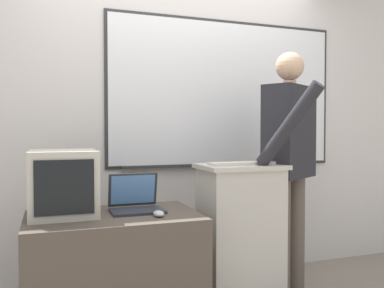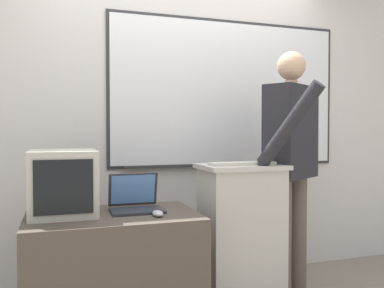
{
  "view_description": "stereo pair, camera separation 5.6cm",
  "coord_description": "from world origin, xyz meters",
  "px_view_note": "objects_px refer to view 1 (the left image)",
  "views": [
    {
      "loc": [
        -0.96,
        -1.96,
        1.2
      ],
      "look_at": [
        -0.1,
        0.45,
        1.12
      ],
      "focal_mm": 38.0,
      "sensor_mm": 36.0,
      "label": 1
    },
    {
      "loc": [
        -0.9,
        -1.98,
        1.2
      ],
      "look_at": [
        -0.1,
        0.45,
        1.12
      ],
      "focal_mm": 38.0,
      "sensor_mm": 36.0,
      "label": 2
    }
  ],
  "objects_px": {
    "lectern_podium": "(240,236)",
    "computer_mouse_by_laptop": "(159,214)",
    "crt_monitor": "(63,183)",
    "person_presenter": "(290,155)",
    "laptop": "(135,201)",
    "side_desk": "(114,275)",
    "wireless_keyboard": "(242,163)"
  },
  "relations": [
    {
      "from": "lectern_podium",
      "to": "computer_mouse_by_laptop",
      "type": "relative_size",
      "value": 9.81
    },
    {
      "from": "lectern_podium",
      "to": "computer_mouse_by_laptop",
      "type": "xyz_separation_m",
      "value": [
        -0.64,
        -0.25,
        0.24
      ]
    },
    {
      "from": "computer_mouse_by_laptop",
      "to": "crt_monitor",
      "type": "distance_m",
      "value": 0.59
    },
    {
      "from": "person_presenter",
      "to": "crt_monitor",
      "type": "xyz_separation_m",
      "value": [
        -1.55,
        -0.04,
        -0.13
      ]
    },
    {
      "from": "lectern_podium",
      "to": "person_presenter",
      "type": "bearing_deg",
      "value": 3.47
    },
    {
      "from": "person_presenter",
      "to": "laptop",
      "type": "relative_size",
      "value": 5.67
    },
    {
      "from": "lectern_podium",
      "to": "side_desk",
      "type": "relative_size",
      "value": 0.99
    },
    {
      "from": "laptop",
      "to": "computer_mouse_by_laptop",
      "type": "height_order",
      "value": "laptop"
    },
    {
      "from": "lectern_podium",
      "to": "person_presenter",
      "type": "distance_m",
      "value": 0.67
    },
    {
      "from": "person_presenter",
      "to": "wireless_keyboard",
      "type": "bearing_deg",
      "value": 158.71
    },
    {
      "from": "person_presenter",
      "to": "crt_monitor",
      "type": "distance_m",
      "value": 1.56
    },
    {
      "from": "wireless_keyboard",
      "to": "laptop",
      "type": "bearing_deg",
      "value": 178.05
    },
    {
      "from": "laptop",
      "to": "side_desk",
      "type": "bearing_deg",
      "value": -152.87
    },
    {
      "from": "side_desk",
      "to": "crt_monitor",
      "type": "relative_size",
      "value": 2.24
    },
    {
      "from": "wireless_keyboard",
      "to": "computer_mouse_by_laptop",
      "type": "relative_size",
      "value": 4.47
    },
    {
      "from": "crt_monitor",
      "to": "lectern_podium",
      "type": "bearing_deg",
      "value": 0.85
    },
    {
      "from": "side_desk",
      "to": "computer_mouse_by_laptop",
      "type": "distance_m",
      "value": 0.47
    },
    {
      "from": "lectern_podium",
      "to": "wireless_keyboard",
      "type": "relative_size",
      "value": 2.19
    },
    {
      "from": "laptop",
      "to": "computer_mouse_by_laptop",
      "type": "xyz_separation_m",
      "value": [
        0.09,
        -0.22,
        -0.04
      ]
    },
    {
      "from": "side_desk",
      "to": "person_presenter",
      "type": "distance_m",
      "value": 1.45
    },
    {
      "from": "laptop",
      "to": "computer_mouse_by_laptop",
      "type": "bearing_deg",
      "value": -68.14
    },
    {
      "from": "person_presenter",
      "to": "wireless_keyboard",
      "type": "height_order",
      "value": "person_presenter"
    },
    {
      "from": "side_desk",
      "to": "wireless_keyboard",
      "type": "distance_m",
      "value": 1.06
    },
    {
      "from": "lectern_podium",
      "to": "laptop",
      "type": "bearing_deg",
      "value": -177.9
    },
    {
      "from": "person_presenter",
      "to": "computer_mouse_by_laptop",
      "type": "distance_m",
      "value": 1.12
    },
    {
      "from": "laptop",
      "to": "crt_monitor",
      "type": "height_order",
      "value": "crt_monitor"
    },
    {
      "from": "lectern_podium",
      "to": "wireless_keyboard",
      "type": "distance_m",
      "value": 0.5
    },
    {
      "from": "side_desk",
      "to": "crt_monitor",
      "type": "distance_m",
      "value": 0.62
    },
    {
      "from": "side_desk",
      "to": "wireless_keyboard",
      "type": "xyz_separation_m",
      "value": [
        0.86,
        0.05,
        0.63
      ]
    },
    {
      "from": "side_desk",
      "to": "laptop",
      "type": "bearing_deg",
      "value": 27.13
    },
    {
      "from": "lectern_podium",
      "to": "crt_monitor",
      "type": "height_order",
      "value": "crt_monitor"
    },
    {
      "from": "laptop",
      "to": "wireless_keyboard",
      "type": "bearing_deg",
      "value": -1.95
    }
  ]
}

